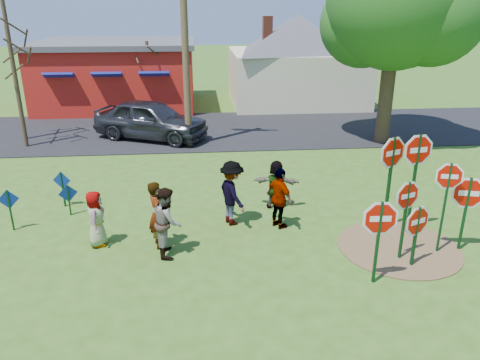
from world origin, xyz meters
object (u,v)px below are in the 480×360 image
object	(u,v)px
stop_sign_c	(448,187)
stop_sign_d	(417,159)
person_a	(96,219)
utility_pole	(185,30)
leafy_tree	(399,7)
suv	(151,119)
stop_sign_a	(380,225)
person_b	(157,215)
stop_sign_b	(392,161)

from	to	relation	value
stop_sign_c	stop_sign_d	distance (m)	1.25
person_a	utility_pole	size ratio (longest dim) A/B	0.16
stop_sign_c	leafy_tree	size ratio (longest dim) A/B	0.28
suv	stop_sign_a	bearing A→B (deg)	-129.31
person_b	stop_sign_c	bearing A→B (deg)	-113.56
stop_sign_a	person_a	distance (m)	7.17
suv	leafy_tree	bearing A→B (deg)	-73.21
stop_sign_c	person_a	world-z (taller)	stop_sign_c
stop_sign_c	stop_sign_d	world-z (taller)	stop_sign_d
person_a	utility_pole	bearing A→B (deg)	-15.50
stop_sign_d	person_a	xyz separation A→B (m)	(-8.57, 0.04, -1.41)
stop_sign_c	stop_sign_d	xyz separation A→B (m)	(-0.31, 1.15, 0.37)
utility_pole	leafy_tree	xyz separation A→B (m)	(8.99, -0.19, 0.86)
stop_sign_a	stop_sign_b	size ratio (longest dim) A/B	0.75
stop_sign_b	suv	bearing A→B (deg)	101.65
person_b	leafy_tree	world-z (taller)	leafy_tree
person_a	utility_pole	world-z (taller)	utility_pole
stop_sign_a	leafy_tree	world-z (taller)	leafy_tree
person_a	suv	distance (m)	10.26
stop_sign_b	leafy_tree	xyz separation A→B (m)	(3.36, 8.61, 3.79)
person_a	suv	size ratio (longest dim) A/B	0.29
stop_sign_a	stop_sign_d	xyz separation A→B (m)	(1.85, 2.36, 0.70)
stop_sign_a	leafy_tree	distance (m)	12.84
stop_sign_a	leafy_tree	xyz separation A→B (m)	(4.60, 11.15, 4.40)
stop_sign_a	person_b	distance (m)	5.59
stop_sign_b	utility_pole	world-z (taller)	utility_pole
stop_sign_a	leafy_tree	bearing A→B (deg)	70.09
stop_sign_c	leafy_tree	xyz separation A→B (m)	(2.44, 9.94, 4.06)
stop_sign_a	stop_sign_c	distance (m)	2.50
suv	person_a	bearing A→B (deg)	-158.42
stop_sign_b	stop_sign_c	distance (m)	1.64
stop_sign_d	person_b	world-z (taller)	stop_sign_d
stop_sign_b	suv	size ratio (longest dim) A/B	0.54
stop_sign_a	suv	size ratio (longest dim) A/B	0.41
stop_sign_c	person_b	bearing A→B (deg)	-174.55
stop_sign_d	suv	xyz separation A→B (m)	(-8.01, 10.28, -1.23)
utility_pole	leafy_tree	bearing A→B (deg)	-1.23
stop_sign_d	leafy_tree	bearing A→B (deg)	63.61
utility_pole	stop_sign_a	bearing A→B (deg)	-68.81
stop_sign_a	suv	distance (m)	14.07
stop_sign_d	suv	world-z (taller)	stop_sign_d
person_a	leafy_tree	xyz separation A→B (m)	(11.32, 8.75, 5.11)
stop_sign_b	person_b	xyz separation A→B (m)	(-6.34, -0.34, -1.17)
stop_sign_c	utility_pole	distance (m)	12.48
stop_sign_a	utility_pole	distance (m)	12.67
stop_sign_b	stop_sign_d	bearing A→B (deg)	-40.88
stop_sign_d	person_b	xyz separation A→B (m)	(-6.95, -0.16, -1.27)
stop_sign_d	person_b	distance (m)	7.07
person_b	stop_sign_b	bearing A→B (deg)	-102.75
utility_pole	person_b	bearing A→B (deg)	-94.41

